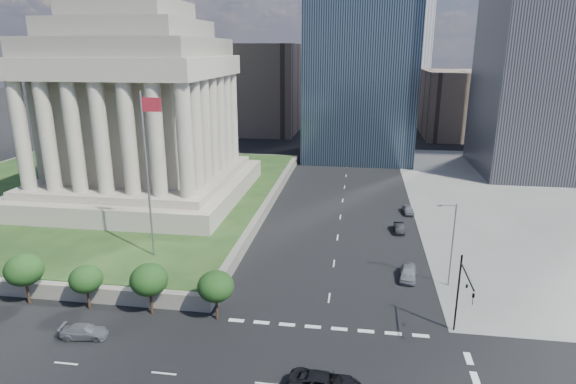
% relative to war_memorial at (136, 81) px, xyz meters
% --- Properties ---
extents(ground, '(500.00, 500.00, 0.00)m').
position_rel_war_memorial_xyz_m(ground, '(34.00, 52.00, -21.40)').
color(ground, black).
rests_on(ground, ground).
extents(plaza_terrace, '(66.00, 70.00, 1.80)m').
position_rel_war_memorial_xyz_m(plaza_terrace, '(-11.00, 2.00, -20.50)').
color(plaza_terrace, '#5F5C51').
rests_on(plaza_terrace, ground).
extents(plaza_lawn, '(64.00, 68.00, 0.10)m').
position_rel_war_memorial_xyz_m(plaza_lawn, '(-11.00, 2.00, -19.55)').
color(plaza_lawn, '#1D3B18').
rests_on(plaza_lawn, plaza_terrace).
extents(war_memorial, '(34.00, 34.00, 39.00)m').
position_rel_war_memorial_xyz_m(war_memorial, '(0.00, 0.00, 0.00)').
color(war_memorial, gray).
rests_on(war_memorial, plaza_lawn).
extents(flagpole, '(2.52, 0.24, 20.00)m').
position_rel_war_memorial_xyz_m(flagpole, '(12.17, -24.00, -8.29)').
color(flagpole, slate).
rests_on(flagpole, plaza_lawn).
extents(midrise_glass, '(26.00, 26.00, 60.00)m').
position_rel_war_memorial_xyz_m(midrise_glass, '(36.00, 47.00, 8.60)').
color(midrise_glass, black).
rests_on(midrise_glass, ground).
extents(building_filler_ne, '(20.00, 30.00, 20.00)m').
position_rel_war_memorial_xyz_m(building_filler_ne, '(66.00, 82.00, -11.40)').
color(building_filler_ne, brown).
rests_on(building_filler_ne, ground).
extents(building_filler_nw, '(24.00, 30.00, 28.00)m').
position_rel_war_memorial_xyz_m(building_filler_nw, '(4.00, 82.00, -7.40)').
color(building_filler_nw, brown).
rests_on(building_filler_nw, ground).
extents(traffic_signal_ne, '(0.30, 5.74, 8.00)m').
position_rel_war_memorial_xyz_m(traffic_signal_ne, '(46.50, -34.30, -16.15)').
color(traffic_signal_ne, black).
rests_on(traffic_signal_ne, ground).
extents(street_lamp_north, '(2.13, 0.22, 10.00)m').
position_rel_war_memorial_xyz_m(street_lamp_north, '(47.33, -23.00, -15.74)').
color(street_lamp_north, slate).
rests_on(street_lamp_north, ground).
extents(suv_grey, '(4.68, 2.38, 1.30)m').
position_rel_war_memorial_xyz_m(suv_grey, '(11.47, -39.05, -20.75)').
color(suv_grey, slate).
rests_on(suv_grey, ground).
extents(parked_sedan_near, '(2.39, 4.82, 1.58)m').
position_rel_war_memorial_xyz_m(parked_sedan_near, '(43.00, -21.89, -20.61)').
color(parked_sedan_near, gray).
rests_on(parked_sedan_near, ground).
extents(parked_sedan_mid, '(3.99, 1.50, 1.30)m').
position_rel_war_memorial_xyz_m(parked_sedan_mid, '(43.00, -6.41, -20.75)').
color(parked_sedan_mid, black).
rests_on(parked_sedan_mid, ground).
extents(parked_sedan_far, '(4.15, 2.00, 1.37)m').
position_rel_war_memorial_xyz_m(parked_sedan_far, '(45.06, 2.45, -20.72)').
color(parked_sedan_far, slate).
rests_on(parked_sedan_far, ground).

